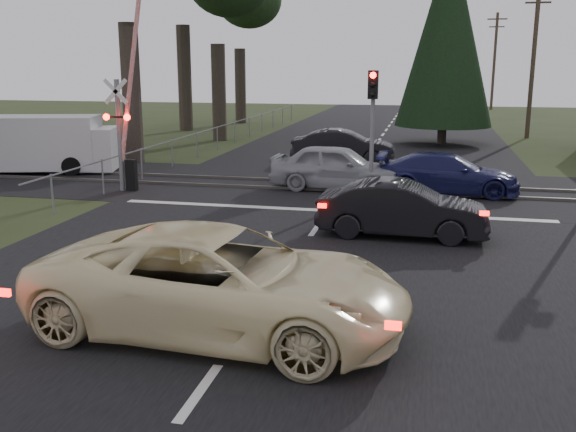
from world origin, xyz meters
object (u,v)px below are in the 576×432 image
(dark_car_far, at_px, (343,147))
(utility_pole_mid, at_px, (534,56))
(cream_coupe, at_px, (220,282))
(traffic_signal_center, at_px, (372,111))
(dark_hatchback, at_px, (402,210))
(blue_sedan, at_px, (447,174))
(silver_car, at_px, (337,167))
(white_van, at_px, (46,144))
(utility_pole_far, at_px, (494,59))
(crossing_signal, at_px, (125,132))

(dark_car_far, bearing_deg, utility_pole_mid, -40.30)
(utility_pole_mid, relative_size, cream_coupe, 1.46)
(traffic_signal_center, relative_size, utility_pole_mid, 0.46)
(cream_coupe, bearing_deg, dark_hatchback, -17.45)
(blue_sedan, distance_m, dark_car_far, 7.43)
(silver_car, xyz_separation_m, blue_sedan, (3.76, 0.03, -0.10))
(cream_coupe, bearing_deg, utility_pole_mid, -12.14)
(traffic_signal_center, relative_size, white_van, 0.67)
(traffic_signal_center, relative_size, utility_pole_far, 0.46)
(traffic_signal_center, height_order, silver_car, traffic_signal_center)
(blue_sedan, bearing_deg, crossing_signal, 101.41)
(utility_pole_far, relative_size, dark_hatchback, 2.11)
(dark_car_far, bearing_deg, white_van, 109.64)
(silver_car, distance_m, dark_car_far, 6.08)
(cream_coupe, bearing_deg, traffic_signal_center, -2.78)
(crossing_signal, bearing_deg, silver_car, 14.67)
(utility_pole_far, relative_size, dark_car_far, 2.00)
(utility_pole_mid, relative_size, blue_sedan, 1.91)
(utility_pole_far, height_order, white_van, utility_pole_far)
(dark_car_far, bearing_deg, traffic_signal_center, -168.30)
(blue_sedan, bearing_deg, utility_pole_mid, -13.65)
(blue_sedan, bearing_deg, utility_pole_far, -4.99)
(utility_pole_far, height_order, dark_car_far, utility_pole_far)
(utility_pole_far, xyz_separation_m, dark_hatchback, (-6.23, -49.29, -4.02))
(traffic_signal_center, distance_m, dark_hatchback, 5.54)
(dark_hatchback, xyz_separation_m, silver_car, (-2.53, 5.91, 0.09))
(traffic_signal_center, height_order, utility_pole_far, utility_pole_far)
(crossing_signal, distance_m, cream_coupe, 12.88)
(crossing_signal, height_order, white_van, crossing_signal)
(utility_pole_far, height_order, blue_sedan, utility_pole_far)
(cream_coupe, relative_size, white_van, 1.00)
(crossing_signal, height_order, utility_pole_mid, utility_pole_mid)
(utility_pole_far, bearing_deg, traffic_signal_center, -99.60)
(crossing_signal, distance_m, dark_hatchback, 10.46)
(utility_pole_far, relative_size, cream_coupe, 1.46)
(crossing_signal, bearing_deg, cream_coupe, -57.28)
(dark_hatchback, relative_size, silver_car, 0.92)
(traffic_signal_center, height_order, utility_pole_mid, utility_pole_mid)
(cream_coupe, height_order, dark_hatchback, cream_coupe)
(utility_pole_mid, distance_m, silver_car, 20.74)
(crossing_signal, relative_size, white_van, 1.14)
(utility_pole_mid, xyz_separation_m, dark_hatchback, (-6.23, -24.29, -4.02))
(traffic_signal_center, xyz_separation_m, blue_sedan, (2.50, 0.98, -2.12))
(traffic_signal_center, bearing_deg, cream_coupe, -96.57)
(crossing_signal, xyz_separation_m, cream_coupe, (6.93, -10.79, -1.20))
(utility_pole_far, bearing_deg, crossing_signal, -109.23)
(utility_pole_mid, bearing_deg, silver_car, -115.49)
(cream_coupe, bearing_deg, utility_pole_far, -5.19)
(utility_pole_mid, xyz_separation_m, dark_car_far, (-9.35, -12.33, -3.98))
(traffic_signal_center, xyz_separation_m, white_van, (-13.34, 2.17, -1.66))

